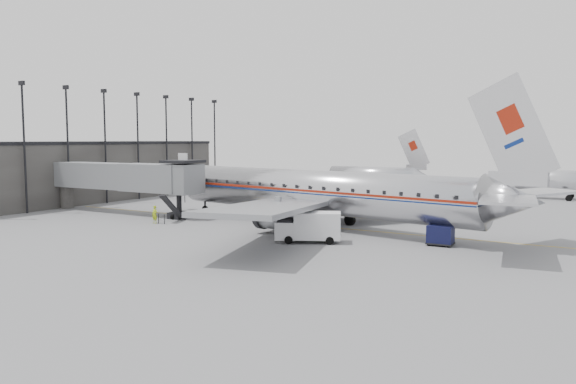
{
  "coord_description": "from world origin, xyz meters",
  "views": [
    {
      "loc": [
        31.2,
        -43.1,
        8.59
      ],
      "look_at": [
        2.65,
        6.62,
        3.2
      ],
      "focal_mm": 35.0,
      "sensor_mm": 36.0,
      "label": 1
    }
  ],
  "objects_px": {
    "baggage_cart_white": "(314,224)",
    "airliner": "(321,192)",
    "service_van": "(309,226)",
    "baggage_cart_navy": "(440,235)",
    "ramp_worker": "(155,215)"
  },
  "relations": [
    {
      "from": "baggage_cart_white",
      "to": "airliner",
      "type": "bearing_deg",
      "value": 83.47
    },
    {
      "from": "service_van",
      "to": "airliner",
      "type": "bearing_deg",
      "value": 85.79
    },
    {
      "from": "baggage_cart_navy",
      "to": "baggage_cart_white",
      "type": "bearing_deg",
      "value": 178.87
    },
    {
      "from": "baggage_cart_navy",
      "to": "ramp_worker",
      "type": "distance_m",
      "value": 28.71
    },
    {
      "from": "service_van",
      "to": "baggage_cart_white",
      "type": "height_order",
      "value": "service_van"
    },
    {
      "from": "baggage_cart_navy",
      "to": "ramp_worker",
      "type": "xyz_separation_m",
      "value": [
        -28.6,
        -2.49,
        0.04
      ]
    },
    {
      "from": "baggage_cart_white",
      "to": "service_van",
      "type": "bearing_deg",
      "value": -91.29
    },
    {
      "from": "airliner",
      "to": "baggage_cart_white",
      "type": "relative_size",
      "value": 15.81
    },
    {
      "from": "airliner",
      "to": "service_van",
      "type": "bearing_deg",
      "value": -59.89
    },
    {
      "from": "baggage_cart_white",
      "to": "ramp_worker",
      "type": "xyz_separation_m",
      "value": [
        -17.03,
        -2.49,
        -0.01
      ]
    },
    {
      "from": "ramp_worker",
      "to": "service_van",
      "type": "bearing_deg",
      "value": -2.47
    },
    {
      "from": "airliner",
      "to": "ramp_worker",
      "type": "xyz_separation_m",
      "value": [
        -15.88,
        -6.24,
        -2.52
      ]
    },
    {
      "from": "airliner",
      "to": "service_van",
      "type": "distance_m",
      "value": 8.53
    },
    {
      "from": "airliner",
      "to": "baggage_cart_white",
      "type": "xyz_separation_m",
      "value": [
        1.15,
        -3.75,
        -2.51
      ]
    },
    {
      "from": "baggage_cart_navy",
      "to": "ramp_worker",
      "type": "bearing_deg",
      "value": -176.16
    }
  ]
}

